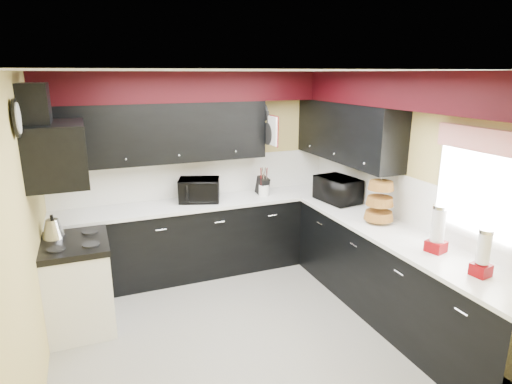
% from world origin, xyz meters
% --- Properties ---
extents(ground, '(3.60, 3.60, 0.00)m').
position_xyz_m(ground, '(0.00, 0.00, 0.00)').
color(ground, gray).
rests_on(ground, ground).
extents(wall_back, '(3.60, 0.06, 2.50)m').
position_xyz_m(wall_back, '(0.00, 1.80, 1.25)').
color(wall_back, '#E0C666').
rests_on(wall_back, ground).
extents(wall_right, '(0.06, 3.60, 2.50)m').
position_xyz_m(wall_right, '(1.80, 0.00, 1.25)').
color(wall_right, '#E0C666').
rests_on(wall_right, ground).
extents(wall_left, '(0.06, 3.60, 2.50)m').
position_xyz_m(wall_left, '(-1.80, 0.00, 1.25)').
color(wall_left, '#E0C666').
rests_on(wall_left, ground).
extents(ceiling, '(3.60, 3.60, 0.06)m').
position_xyz_m(ceiling, '(0.00, 0.00, 2.50)').
color(ceiling, white).
rests_on(ceiling, wall_back).
extents(cab_back, '(3.60, 0.60, 0.90)m').
position_xyz_m(cab_back, '(0.00, 1.50, 0.45)').
color(cab_back, black).
rests_on(cab_back, ground).
extents(cab_right, '(0.60, 3.00, 0.90)m').
position_xyz_m(cab_right, '(1.50, -0.30, 0.45)').
color(cab_right, black).
rests_on(cab_right, ground).
extents(counter_back, '(3.62, 0.64, 0.04)m').
position_xyz_m(counter_back, '(0.00, 1.50, 0.92)').
color(counter_back, white).
rests_on(counter_back, cab_back).
extents(counter_right, '(0.64, 3.02, 0.04)m').
position_xyz_m(counter_right, '(1.50, -0.30, 0.92)').
color(counter_right, white).
rests_on(counter_right, cab_right).
extents(splash_back, '(3.60, 0.02, 0.50)m').
position_xyz_m(splash_back, '(0.00, 1.79, 1.19)').
color(splash_back, white).
rests_on(splash_back, counter_back).
extents(splash_right, '(0.02, 3.60, 0.50)m').
position_xyz_m(splash_right, '(1.79, 0.00, 1.19)').
color(splash_right, white).
rests_on(splash_right, counter_right).
extents(upper_back, '(2.60, 0.35, 0.70)m').
position_xyz_m(upper_back, '(-0.50, 1.62, 1.80)').
color(upper_back, black).
rests_on(upper_back, wall_back).
extents(upper_right, '(0.35, 1.80, 0.70)m').
position_xyz_m(upper_right, '(1.62, 0.90, 1.80)').
color(upper_right, black).
rests_on(upper_right, wall_right).
extents(soffit_back, '(3.60, 0.36, 0.35)m').
position_xyz_m(soffit_back, '(0.00, 1.62, 2.33)').
color(soffit_back, black).
rests_on(soffit_back, wall_back).
extents(soffit_right, '(0.36, 3.24, 0.35)m').
position_xyz_m(soffit_right, '(1.62, -0.18, 2.33)').
color(soffit_right, black).
rests_on(soffit_right, wall_right).
extents(stove, '(0.60, 0.75, 0.86)m').
position_xyz_m(stove, '(-1.50, 0.75, 0.43)').
color(stove, white).
rests_on(stove, ground).
extents(cooktop, '(0.62, 0.77, 0.06)m').
position_xyz_m(cooktop, '(-1.50, 0.75, 0.89)').
color(cooktop, black).
rests_on(cooktop, stove).
extents(hood, '(0.50, 0.78, 0.55)m').
position_xyz_m(hood, '(-1.55, 0.75, 1.78)').
color(hood, black).
rests_on(hood, wall_left).
extents(hood_duct, '(0.24, 0.40, 0.40)m').
position_xyz_m(hood_duct, '(-1.68, 0.75, 2.20)').
color(hood_duct, black).
rests_on(hood_duct, wall_left).
extents(window, '(0.03, 0.86, 0.96)m').
position_xyz_m(window, '(1.79, -0.90, 1.55)').
color(window, white).
rests_on(window, wall_right).
extents(valance, '(0.04, 0.88, 0.20)m').
position_xyz_m(valance, '(1.73, -0.90, 1.95)').
color(valance, red).
rests_on(valance, wall_right).
extents(pan_top, '(0.03, 0.22, 0.40)m').
position_xyz_m(pan_top, '(0.82, 1.55, 2.00)').
color(pan_top, black).
rests_on(pan_top, upper_back).
extents(pan_mid, '(0.03, 0.28, 0.46)m').
position_xyz_m(pan_mid, '(0.82, 1.42, 1.75)').
color(pan_mid, black).
rests_on(pan_mid, upper_back).
extents(pan_low, '(0.03, 0.24, 0.42)m').
position_xyz_m(pan_low, '(0.82, 1.68, 1.72)').
color(pan_low, black).
rests_on(pan_low, upper_back).
extents(cut_board, '(0.03, 0.26, 0.35)m').
position_xyz_m(cut_board, '(0.83, 1.30, 1.80)').
color(cut_board, white).
rests_on(cut_board, upper_back).
extents(baskets, '(0.27, 0.27, 0.50)m').
position_xyz_m(baskets, '(1.52, 0.05, 1.18)').
color(baskets, brown).
rests_on(baskets, upper_right).
extents(clock, '(0.03, 0.30, 0.30)m').
position_xyz_m(clock, '(-1.77, 0.25, 2.15)').
color(clock, black).
rests_on(clock, wall_left).
extents(deco_plate, '(0.03, 0.24, 0.24)m').
position_xyz_m(deco_plate, '(1.77, -0.35, 2.25)').
color(deco_plate, white).
rests_on(deco_plate, wall_right).
extents(toaster_oven, '(0.59, 0.54, 0.28)m').
position_xyz_m(toaster_oven, '(-0.05, 1.53, 1.08)').
color(toaster_oven, black).
rests_on(toaster_oven, counter_back).
extents(microwave, '(0.44, 0.59, 0.30)m').
position_xyz_m(microwave, '(1.54, 0.88, 1.09)').
color(microwave, black).
rests_on(microwave, counter_right).
extents(utensil_crock, '(0.17, 0.17, 0.14)m').
position_xyz_m(utensil_crock, '(0.79, 1.46, 1.01)').
color(utensil_crock, white).
rests_on(utensil_crock, counter_back).
extents(knife_block, '(0.14, 0.17, 0.24)m').
position_xyz_m(knife_block, '(0.79, 1.51, 1.06)').
color(knife_block, black).
rests_on(knife_block, counter_back).
extents(kettle, '(0.24, 0.24, 0.19)m').
position_xyz_m(kettle, '(-1.68, 0.92, 1.01)').
color(kettle, '#A8A8AD').
rests_on(kettle, cooktop).
extents(dispenser_a, '(0.19, 0.19, 0.41)m').
position_xyz_m(dispenser_a, '(1.51, -0.78, 1.14)').
color(dispenser_a, '#67100C').
rests_on(dispenser_a, counter_right).
extents(dispenser_b, '(0.15, 0.15, 0.35)m').
position_xyz_m(dispenser_b, '(1.49, -1.28, 1.12)').
color(dispenser_b, '#601105').
rests_on(dispenser_b, counter_right).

